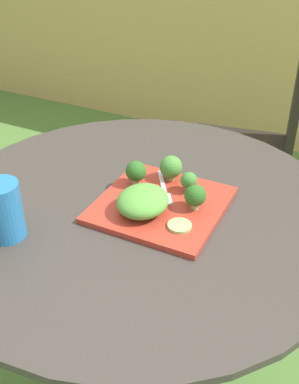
% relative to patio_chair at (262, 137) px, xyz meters
% --- Properties ---
extents(patio_table, '(1.00, 1.00, 0.75)m').
position_rel_patio_chair_xyz_m(patio_table, '(-0.08, -0.94, -0.02)').
color(patio_table, '#38332D').
rests_on(patio_table, ground_plane).
extents(patio_chair, '(0.51, 0.51, 0.90)m').
position_rel_patio_chair_xyz_m(patio_chair, '(0.00, 0.00, 0.00)').
color(patio_chair, black).
rests_on(patio_chair, ground_plane).
extents(salad_plate, '(0.29, 0.29, 0.01)m').
position_rel_patio_chair_xyz_m(salad_plate, '(-0.03, -0.93, 0.23)').
color(salad_plate, '#AD3323').
rests_on(salad_plate, patio_table).
extents(drinking_glass, '(0.08, 0.08, 0.13)m').
position_rel_patio_chair_xyz_m(drinking_glass, '(-0.28, -1.17, 0.28)').
color(drinking_glass, '#236BA8').
rests_on(drinking_glass, patio_table).
extents(fork, '(0.10, 0.14, 0.00)m').
position_rel_patio_chair_xyz_m(fork, '(-0.04, -0.88, 0.24)').
color(fork, silver).
rests_on(fork, salad_plate).
extents(lettuce_mound, '(0.12, 0.13, 0.06)m').
position_rel_patio_chair_xyz_m(lettuce_mound, '(-0.05, -0.98, 0.26)').
color(lettuce_mound, '#519338').
rests_on(lettuce_mound, salad_plate).
extents(broccoli_floret_0, '(0.05, 0.05, 0.06)m').
position_rel_patio_chair_xyz_m(broccoli_floret_0, '(0.05, -0.91, 0.27)').
color(broccoli_floret_0, '#99B770').
rests_on(broccoli_floret_0, salad_plate).
extents(broccoli_floret_1, '(0.06, 0.06, 0.07)m').
position_rel_patio_chair_xyz_m(broccoli_floret_1, '(-0.05, -0.82, 0.27)').
color(broccoli_floret_1, '#99B770').
rests_on(broccoli_floret_1, salad_plate).
extents(broccoli_floret_2, '(0.04, 0.04, 0.05)m').
position_rel_patio_chair_xyz_m(broccoli_floret_2, '(0.01, -0.85, 0.27)').
color(broccoli_floret_2, '#99B770').
rests_on(broccoli_floret_2, salad_plate).
extents(broccoli_floret_3, '(0.05, 0.05, 0.06)m').
position_rel_patio_chair_xyz_m(broccoli_floret_3, '(-0.12, -0.88, 0.27)').
color(broccoli_floret_3, '#99B770').
rests_on(broccoli_floret_3, salad_plate).
extents(cucumber_slice_0, '(0.05, 0.05, 0.01)m').
position_rel_patio_chair_xyz_m(cucumber_slice_0, '(0.05, -1.00, 0.24)').
color(cucumber_slice_0, '#8EB766').
rests_on(cucumber_slice_0, salad_plate).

